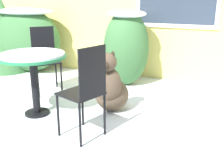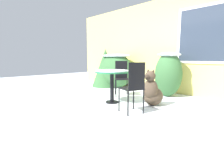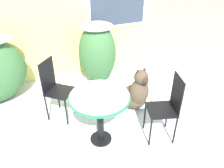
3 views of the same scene
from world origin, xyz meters
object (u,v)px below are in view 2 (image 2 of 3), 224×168
(patio_table, at_px, (112,75))
(dog, at_px, (152,92))
(patio_chair_near_table, at_px, (122,76))
(patio_chair_far_side, at_px, (133,86))

(patio_table, bearing_deg, dog, 28.95)
(patio_chair_near_table, bearing_deg, patio_table, -109.50)
(patio_table, distance_m, dog, 0.95)
(patio_chair_near_table, xyz_separation_m, patio_chair_far_side, (1.23, -1.04, 0.00))
(patio_chair_far_side, bearing_deg, dog, -157.50)
(patio_chair_near_table, distance_m, dog, 1.25)
(patio_chair_near_table, bearing_deg, patio_chair_far_side, -87.59)
(patio_chair_near_table, relative_size, dog, 1.21)
(patio_chair_far_side, xyz_separation_m, dog, (-0.05, 0.70, -0.22))
(patio_chair_near_table, xyz_separation_m, dog, (1.18, -0.33, -0.22))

